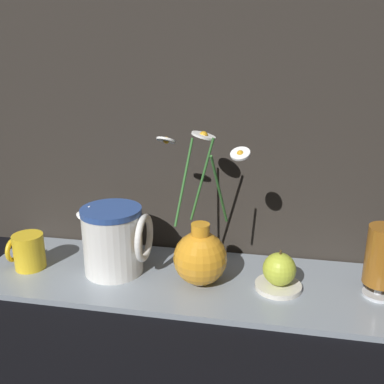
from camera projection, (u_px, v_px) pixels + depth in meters
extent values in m
plane|color=black|center=(188.00, 283.00, 0.89)|extent=(6.00, 6.00, 0.00)
cube|color=gray|center=(188.00, 280.00, 0.89)|extent=(0.88, 0.27, 0.01)
cube|color=#2D2823|center=(202.00, 5.00, 0.86)|extent=(1.38, 0.02, 1.10)
sphere|color=orange|center=(200.00, 258.00, 0.86)|extent=(0.11, 0.11, 0.11)
cylinder|color=orange|center=(200.00, 232.00, 0.84)|extent=(0.04, 0.04, 0.03)
cylinder|color=#336B2D|center=(219.00, 191.00, 0.79)|extent=(0.03, 0.08, 0.15)
cylinder|color=white|center=(240.00, 154.00, 0.75)|extent=(0.04, 0.04, 0.02)
sphere|color=gold|center=(240.00, 154.00, 0.75)|extent=(0.01, 0.01, 0.01)
cylinder|color=#336B2D|center=(202.00, 180.00, 0.83)|extent=(0.05, 0.01, 0.17)
cylinder|color=white|center=(204.00, 136.00, 0.82)|extent=(0.05, 0.05, 0.02)
sphere|color=gold|center=(204.00, 136.00, 0.82)|extent=(0.02, 0.02, 0.02)
cylinder|color=#336B2D|center=(184.00, 183.00, 0.82)|extent=(0.03, 0.08, 0.16)
cylinder|color=white|center=(166.00, 140.00, 0.81)|extent=(0.05, 0.05, 0.02)
sphere|color=gold|center=(166.00, 140.00, 0.81)|extent=(0.01, 0.01, 0.01)
cylinder|color=yellow|center=(29.00, 251.00, 0.92)|extent=(0.07, 0.07, 0.08)
torus|color=yellow|center=(13.00, 250.00, 0.93)|extent=(0.01, 0.05, 0.05)
cylinder|color=white|center=(114.00, 239.00, 0.90)|extent=(0.12, 0.12, 0.14)
cylinder|color=#2D4C93|center=(112.00, 210.00, 0.88)|extent=(0.13, 0.13, 0.01)
torus|color=white|center=(145.00, 237.00, 0.89)|extent=(0.01, 0.10, 0.10)
cone|color=white|center=(88.00, 210.00, 0.89)|extent=(0.05, 0.03, 0.04)
cylinder|color=silver|center=(377.00, 294.00, 0.82)|extent=(0.06, 0.06, 0.01)
cylinder|color=silver|center=(378.00, 288.00, 0.82)|extent=(0.01, 0.01, 0.02)
cylinder|color=#935619|center=(383.00, 256.00, 0.80)|extent=(0.06, 0.06, 0.11)
cylinder|color=silver|center=(278.00, 286.00, 0.85)|extent=(0.09, 0.09, 0.01)
sphere|color=#B7C638|center=(279.00, 269.00, 0.84)|extent=(0.07, 0.07, 0.07)
cylinder|color=#4C3819|center=(281.00, 252.00, 0.83)|extent=(0.00, 0.00, 0.01)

